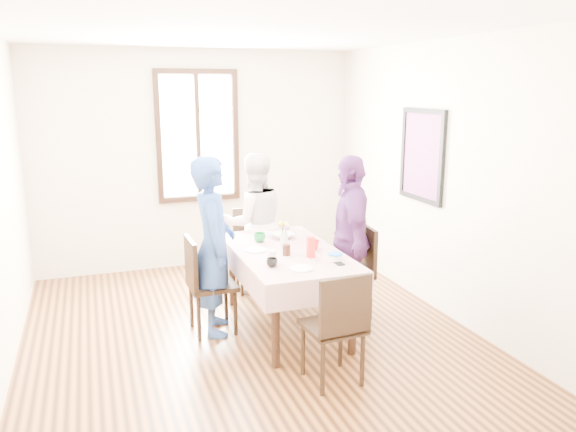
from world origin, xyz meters
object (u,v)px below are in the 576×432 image
Objects in this scene: chair_right at (349,272)px; chair_far at (254,251)px; dining_table at (286,290)px; person_left at (213,246)px; chair_left at (212,285)px; person_far at (254,223)px; person_right at (348,238)px; chair_near at (333,326)px.

chair_right is 1.23m from chair_far.
person_left is (-0.66, 0.15, 0.45)m from dining_table.
chair_far is 0.55× the size of person_left.
chair_left is 1.35m from chair_right.
chair_left and chair_right have the same top height.
person_far reaches higher than chair_left.
dining_table is 1.00× the size of person_far.
person_right reaches higher than dining_table.
chair_near is 0.56× the size of person_right.
person_right is at bearing 4.24° from dining_table.
chair_near is 1.35m from person_right.
person_left is 1.32m from person_right.
chair_far is (0.00, 1.07, 0.08)m from dining_table.
chair_far is 0.32m from person_far.
chair_right is 0.55× the size of person_left.
person_left is (-0.66, -0.93, 0.37)m from chair_far.
chair_right is at bearing 84.58° from chair_left.
chair_left is 0.55× the size of person_left.
chair_far reaches higher than dining_table.
chair_left is 1.15m from chair_far.
chair_left reaches higher than dining_table.
chair_far is 0.56× the size of person_right.
chair_near is (0.00, -1.07, 0.08)m from dining_table.
person_far is 1.20m from person_right.
dining_table is 0.96× the size of person_right.
person_right reaches higher than chair_right.
chair_near is 0.55× the size of person_left.
person_far is at bearing 141.98° from chair_left.
dining_table is 0.70m from chair_left.
person_far reaches higher than dining_table.
chair_left is at bearing 91.96° from chair_right.
dining_table is 0.79m from person_right.
person_far is at bearing 40.05° from chair_right.
chair_far is at bearing 142.56° from chair_left.
person_right is (0.66, 0.05, 0.44)m from dining_table.
chair_far is 1.00× the size of chair_near.
person_left is at bearing -76.09° from person_right.
chair_near is 1.43m from person_left.
chair_left is 1.00× the size of chair_right.
chair_far is 1.19m from person_left.
chair_left is at bearing 60.36° from chair_far.
chair_near reaches higher than dining_table.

